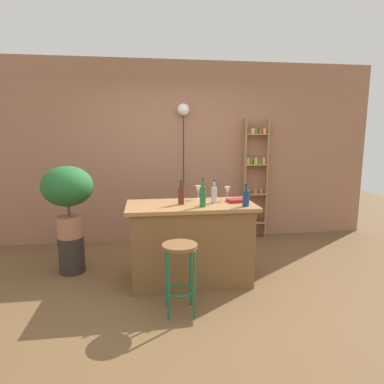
{
  "coord_description": "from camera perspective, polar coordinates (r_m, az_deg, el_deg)",
  "views": [
    {
      "loc": [
        -0.5,
        -3.33,
        1.69
      ],
      "look_at": [
        0.05,
        0.55,
        1.0
      ],
      "focal_mm": 31.06,
      "sensor_mm": 36.0,
      "label": 1
    }
  ],
  "objects": [
    {
      "name": "bottle_soda_blue",
      "position": [
        3.78,
        3.82,
        -0.43
      ],
      "size": [
        0.06,
        0.06,
        0.26
      ],
      "color": "#B2B2B7",
      "rests_on": "kitchen_counter"
    },
    {
      "name": "potted_plant",
      "position": [
        4.22,
        -20.59,
        0.09
      ],
      "size": [
        0.6,
        0.54,
        0.87
      ],
      "color": "#A86B4C",
      "rests_on": "plant_stool"
    },
    {
      "name": "spice_shelf",
      "position": [
        5.47,
        10.78,
        2.73
      ],
      "size": [
        0.38,
        0.14,
        1.93
      ],
      "color": "#A87F51",
      "rests_on": "ground"
    },
    {
      "name": "ground",
      "position": [
        3.76,
        0.43,
        -16.74
      ],
      "size": [
        12.0,
        12.0,
        0.0
      ],
      "primitive_type": "plane",
      "color": "brown"
    },
    {
      "name": "cookbook",
      "position": [
        3.88,
        7.7,
        -1.44
      ],
      "size": [
        0.24,
        0.19,
        0.03
      ],
      "primitive_type": "cube",
      "rotation": [
        0.0,
        0.0,
        0.2
      ],
      "color": "maroon",
      "rests_on": "kitchen_counter"
    },
    {
      "name": "bottle_wine_red",
      "position": [
        3.57,
        1.87,
        -0.7
      ],
      "size": [
        0.07,
        0.07,
        0.31
      ],
      "color": "#236638",
      "rests_on": "kitchen_counter"
    },
    {
      "name": "bottle_vinegar",
      "position": [
        3.7,
        -1.87,
        -0.56
      ],
      "size": [
        0.07,
        0.07,
        0.27
      ],
      "color": "#5B2319",
      "rests_on": "kitchen_counter"
    },
    {
      "name": "bottle_sauce_amber",
      "position": [
        3.65,
        9.24,
        -1.0
      ],
      "size": [
        0.07,
        0.07,
        0.25
      ],
      "color": "navy",
      "rests_on": "kitchen_counter"
    },
    {
      "name": "pendant_globe_light",
      "position": [
        5.21,
        -1.49,
        13.47
      ],
      "size": [
        0.19,
        0.19,
        2.15
      ],
      "color": "black",
      "rests_on": "ground"
    },
    {
      "name": "kitchen_counter",
      "position": [
        3.86,
        -0.22,
        -8.63
      ],
      "size": [
        1.44,
        0.71,
        0.91
      ],
      "color": "brown",
      "rests_on": "ground"
    },
    {
      "name": "wine_glass_left",
      "position": [
        3.95,
        6.1,
        0.27
      ],
      "size": [
        0.07,
        0.07,
        0.16
      ],
      "color": "silver",
      "rests_on": "kitchen_counter"
    },
    {
      "name": "bar_stool",
      "position": [
        3.18,
        -2.11,
        -11.94
      ],
      "size": [
        0.33,
        0.33,
        0.68
      ],
      "color": "#196642",
      "rests_on": "ground"
    },
    {
      "name": "wine_glass_center",
      "position": [
        4.0,
        1.06,
        0.45
      ],
      "size": [
        0.07,
        0.07,
        0.16
      ],
      "color": "silver",
      "rests_on": "kitchen_counter"
    },
    {
      "name": "back_wall",
      "position": [
        5.31,
        -2.66,
        6.79
      ],
      "size": [
        6.4,
        0.1,
        2.8
      ],
      "primitive_type": "cube",
      "color": "#9E6B51",
      "rests_on": "ground"
    },
    {
      "name": "plant_stool",
      "position": [
        4.42,
        -19.96,
        -10.06
      ],
      "size": [
        0.31,
        0.31,
        0.45
      ],
      "primitive_type": "cylinder",
      "color": "#2D2823",
      "rests_on": "ground"
    }
  ]
}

